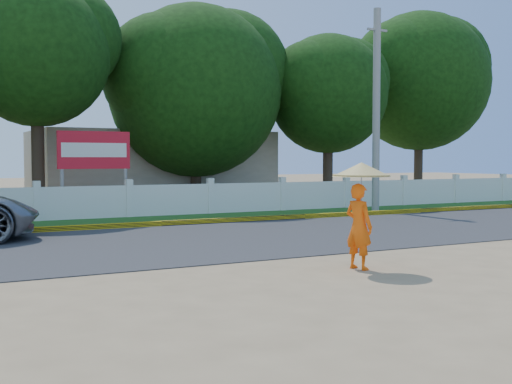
% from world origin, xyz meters
% --- Properties ---
extents(ground, '(120.00, 120.00, 0.00)m').
position_xyz_m(ground, '(0.00, 0.00, 0.00)').
color(ground, '#9E8460').
rests_on(ground, ground).
extents(road, '(60.00, 7.00, 0.02)m').
position_xyz_m(road, '(0.00, 4.50, 0.01)').
color(road, '#38383A').
rests_on(road, ground).
extents(grass_verge, '(60.00, 3.50, 0.03)m').
position_xyz_m(grass_verge, '(0.00, 9.75, 0.01)').
color(grass_verge, '#2D601E').
rests_on(grass_verge, ground).
extents(curb, '(40.00, 0.18, 0.16)m').
position_xyz_m(curb, '(0.00, 8.05, 0.08)').
color(curb, yellow).
rests_on(curb, ground).
extents(fence, '(40.00, 0.10, 1.10)m').
position_xyz_m(fence, '(0.00, 11.20, 0.55)').
color(fence, silver).
rests_on(fence, ground).
extents(building_near, '(10.00, 6.00, 3.20)m').
position_xyz_m(building_near, '(3.00, 18.00, 1.60)').
color(building_near, '#B7AD99').
rests_on(building_near, ground).
extents(utility_pole, '(0.28, 0.28, 7.62)m').
position_xyz_m(utility_pole, '(9.03, 9.37, 3.81)').
color(utility_pole, gray).
rests_on(utility_pole, ground).
extents(monk_with_parasol, '(1.07, 1.07, 1.94)m').
position_xyz_m(monk_with_parasol, '(0.74, -0.63, 1.26)').
color(monk_with_parasol, '#FF5B0D').
rests_on(monk_with_parasol, ground).
extents(billboard, '(2.50, 0.13, 2.95)m').
position_xyz_m(billboard, '(-0.90, 12.30, 2.14)').
color(billboard, gray).
rests_on(billboard, ground).
extents(tree_row, '(30.05, 7.83, 9.41)m').
position_xyz_m(tree_row, '(4.87, 14.48, 5.22)').
color(tree_row, '#473828').
rests_on(tree_row, ground).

